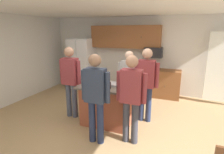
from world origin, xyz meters
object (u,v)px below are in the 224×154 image
(person_guest_left, at_px, (146,80))
(glass_short_whisky, at_px, (96,84))
(person_elder_center, at_px, (96,93))
(tumbler_amber, at_px, (109,85))
(glass_dark_ale, at_px, (120,86))
(person_host_foreground, at_px, (129,78))
(microwave_over_range, at_px, (154,52))
(refrigerator, at_px, (82,64))
(mug_ceramic_white, at_px, (101,79))
(person_guest_by_door, at_px, (70,77))
(person_guest_right, at_px, (131,94))
(mug_blue_stoneware, at_px, (94,82))
(glass_stout_tall, at_px, (95,82))
(serving_tray, at_px, (114,84))
(kitchen_island, at_px, (107,104))
(glass_pilsner, at_px, (124,85))

(person_guest_left, relative_size, glass_short_whisky, 12.05)
(person_elder_center, distance_m, tumbler_amber, 0.58)
(glass_dark_ale, xyz_separation_m, tumbler_amber, (-0.22, -0.02, -0.00))
(tumbler_amber, bearing_deg, person_host_foreground, 80.00)
(microwave_over_range, xyz_separation_m, glass_dark_ale, (-0.29, -2.52, -0.45))
(refrigerator, bearing_deg, mug_ceramic_white, -49.70)
(microwave_over_range, bearing_deg, person_guest_left, -85.66)
(person_elder_center, bearing_deg, person_guest_by_door, 47.39)
(person_guest_right, bearing_deg, mug_ceramic_white, -1.27)
(person_guest_right, bearing_deg, person_host_foreground, -35.04)
(microwave_over_range, xyz_separation_m, person_host_foreground, (-0.35, -1.62, -0.51))
(person_guest_by_door, relative_size, mug_blue_stoneware, 13.10)
(person_guest_by_door, height_order, glass_stout_tall, person_guest_by_door)
(serving_tray, bearing_deg, kitchen_island, -151.74)
(refrigerator, height_order, mug_ceramic_white, refrigerator)
(person_guest_by_door, bearing_deg, person_elder_center, -35.77)
(person_guest_right, height_order, glass_stout_tall, person_guest_right)
(glass_dark_ale, bearing_deg, tumbler_amber, -174.50)
(person_guest_left, distance_m, mug_ceramic_white, 1.07)
(kitchen_island, xyz_separation_m, glass_stout_tall, (-0.25, -0.11, 0.53))
(mug_ceramic_white, xyz_separation_m, tumbler_amber, (0.39, -0.42, 0.02))
(person_guest_right, relative_size, mug_ceramic_white, 13.28)
(person_elder_center, relative_size, serving_tray, 3.91)
(mug_ceramic_white, height_order, glass_stout_tall, glass_stout_tall)
(glass_stout_tall, relative_size, glass_pilsner, 1.13)
(microwave_over_range, relative_size, person_guest_left, 0.32)
(refrigerator, height_order, tumbler_amber, refrigerator)
(person_host_foreground, height_order, glass_dark_ale, person_host_foreground)
(person_guest_by_door, relative_size, person_host_foreground, 1.07)
(glass_short_whisky, distance_m, mug_ceramic_white, 0.45)
(kitchen_island, relative_size, person_guest_by_door, 0.70)
(refrigerator, height_order, glass_short_whisky, refrigerator)
(person_guest_by_door, xyz_separation_m, tumbler_amber, (1.10, -0.19, -0.02))
(person_guest_left, bearing_deg, glass_stout_tall, -1.28)
(refrigerator, distance_m, mug_blue_stoneware, 2.73)
(refrigerator, height_order, glass_dark_ale, refrigerator)
(person_guest_left, xyz_separation_m, glass_pilsner, (-0.38, -0.47, -0.02))
(glass_dark_ale, xyz_separation_m, serving_tray, (-0.21, 0.24, -0.05))
(person_host_foreground, height_order, glass_short_whisky, person_host_foreground)
(glass_pilsner, bearing_deg, microwave_over_range, 84.37)
(kitchen_island, xyz_separation_m, glass_dark_ale, (0.35, -0.17, 0.53))
(refrigerator, bearing_deg, glass_dark_ale, -46.07)
(person_guest_right, relative_size, person_guest_left, 0.98)
(person_guest_right, bearing_deg, glass_short_whisky, 17.36)
(microwave_over_range, xyz_separation_m, person_guest_left, (0.14, -1.91, -0.44))
(person_guest_right, distance_m, mug_ceramic_white, 1.22)
(person_elder_center, bearing_deg, glass_pilsner, -30.15)
(person_guest_left, bearing_deg, glass_dark_ale, 25.09)
(kitchen_island, height_order, serving_tray, serving_tray)
(person_host_foreground, height_order, serving_tray, person_host_foreground)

